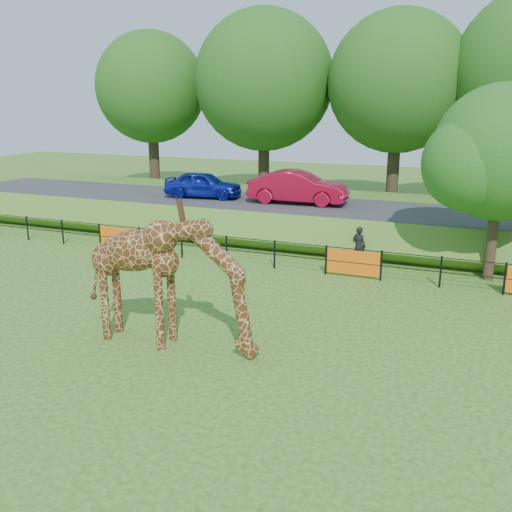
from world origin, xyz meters
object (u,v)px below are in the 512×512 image
object	(u,v)px
car_blue	(203,184)
tree_east	(504,158)
giraffe	(170,282)
visitor	(359,246)
car_red	(298,187)

from	to	relation	value
car_blue	tree_east	size ratio (longest dim) A/B	0.57
giraffe	visitor	bearing A→B (deg)	72.59
car_blue	visitor	xyz separation A→B (m)	(8.88, -4.18, -1.33)
car_blue	tree_east	distance (m)	14.49
visitor	giraffe	bearing A→B (deg)	92.71
giraffe	tree_east	world-z (taller)	tree_east
visitor	tree_east	distance (m)	5.95
car_red	visitor	size ratio (longest dim) A/B	3.11
giraffe	car_blue	world-z (taller)	giraffe
giraffe	car_blue	xyz separation A→B (m)	(-6.07, 13.53, 0.36)
giraffe	car_blue	distance (m)	14.84
tree_east	visitor	bearing A→B (deg)	178.46
car_blue	visitor	distance (m)	9.90
giraffe	car_red	bearing A→B (deg)	94.05
giraffe	tree_east	distance (m)	12.22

